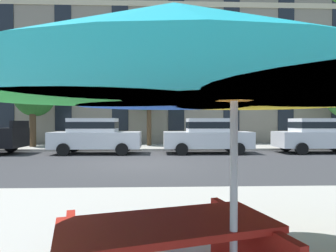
% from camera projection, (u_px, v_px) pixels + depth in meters
% --- Properties ---
extents(ground_plane, '(120.00, 120.00, 0.00)m').
position_uv_depth(ground_plane, '(142.00, 164.00, 11.24)').
color(ground_plane, '#38383A').
extents(sidewalk_far, '(56.00, 3.60, 0.12)m').
position_uv_depth(sidewalk_far, '(147.00, 147.00, 18.04)').
color(sidewalk_far, '#B2ADA3').
rests_on(sidewalk_far, ground).
extents(apartment_building, '(38.00, 12.08, 19.20)m').
position_uv_depth(apartment_building, '(150.00, 31.00, 26.08)').
color(apartment_building, gray).
rests_on(apartment_building, ground).
extents(sedan_white, '(4.40, 1.98, 1.78)m').
position_uv_depth(sedan_white, '(95.00, 135.00, 14.83)').
color(sedan_white, silver).
rests_on(sedan_white, ground).
extents(sedan_white_midblock, '(4.40, 1.98, 1.78)m').
position_uv_depth(sedan_white_midblock, '(208.00, 135.00, 15.05)').
color(sedan_white_midblock, silver).
rests_on(sedan_white_midblock, ground).
extents(sedan_white_downstreet, '(4.40, 1.98, 1.78)m').
position_uv_depth(sedan_white_downstreet, '(318.00, 135.00, 15.27)').
color(sedan_white_downstreet, silver).
rests_on(sedan_white_downstreet, ground).
extents(street_tree_left, '(2.39, 2.62, 4.64)m').
position_uv_depth(street_tree_left, '(34.00, 94.00, 17.79)').
color(street_tree_left, '#4C3823').
rests_on(street_tree_left, ground).
extents(street_tree_middle, '(2.86, 2.77, 5.01)m').
position_uv_depth(street_tree_middle, '(148.00, 91.00, 18.76)').
color(street_tree_middle, '#4C3823').
rests_on(street_tree_middle, ground).
extents(patio_umbrella, '(3.85, 3.58, 2.24)m').
position_uv_depth(patio_umbrella, '(234.00, 75.00, 2.27)').
color(patio_umbrella, silver).
rests_on(patio_umbrella, ground).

